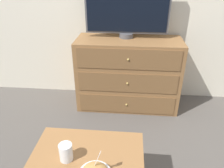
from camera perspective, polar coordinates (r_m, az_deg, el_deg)
ground_plane at (r=2.94m, az=3.10°, el=-2.19°), size 12.00×12.00×0.00m
dresser at (r=2.52m, az=4.16°, el=2.68°), size 1.14×0.48×0.80m
tv at (r=2.38m, az=4.00°, el=19.85°), size 0.88×0.15×0.65m
drink_cup at (r=1.42m, az=-11.91°, el=-17.21°), size 0.08×0.08×0.11m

